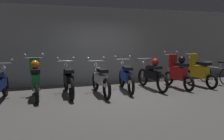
{
  "coord_description": "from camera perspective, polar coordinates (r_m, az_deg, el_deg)",
  "views": [
    {
      "loc": [
        -2.46,
        -6.7,
        1.76
      ],
      "look_at": [
        -0.06,
        0.37,
        0.75
      ],
      "focal_mm": 38.06,
      "sensor_mm": 36.0,
      "label": 1
    }
  ],
  "objects": [
    {
      "name": "ground_plane",
      "position": [
        7.35,
        1.4,
        -6.15
      ],
      "size": [
        80.0,
        80.0,
        0.0
      ],
      "primitive_type": "plane",
      "color": "#565451"
    },
    {
      "name": "back_wall",
      "position": [
        9.4,
        -3.55,
        5.88
      ],
      "size": [
        16.0,
        0.3,
        2.93
      ],
      "primitive_type": "cube",
      "color": "gray",
      "rests_on": "ground"
    },
    {
      "name": "motorbike_slot_0",
      "position": [
        7.29,
        -25.38,
        -3.06
      ],
      "size": [
        0.59,
        1.95,
        1.15
      ],
      "color": "black",
      "rests_on": "ground"
    },
    {
      "name": "motorbike_slot_1",
      "position": [
        7.23,
        -17.9,
        -2.16
      ],
      "size": [
        0.59,
        1.68,
        1.29
      ],
      "color": "black",
      "rests_on": "ground"
    },
    {
      "name": "motorbike_slot_2",
      "position": [
        7.39,
        -10.46,
        -2.29
      ],
      "size": [
        0.59,
        1.95,
        1.15
      ],
      "color": "black",
      "rests_on": "ground"
    },
    {
      "name": "motorbike_slot_3",
      "position": [
        7.36,
        -2.8,
        -2.22
      ],
      "size": [
        0.59,
        1.95,
        1.15
      ],
      "color": "black",
      "rests_on": "ground"
    },
    {
      "name": "motorbike_slot_4",
      "position": [
        7.91,
        3.37,
        -1.53
      ],
      "size": [
        0.58,
        1.94,
        1.15
      ],
      "color": "black",
      "rests_on": "ground"
    },
    {
      "name": "motorbike_slot_5",
      "position": [
        8.28,
        9.56,
        -0.98
      ],
      "size": [
        0.56,
        1.95,
        1.08
      ],
      "color": "black",
      "rests_on": "ground"
    },
    {
      "name": "motorbike_slot_6",
      "position": [
        8.66,
        15.56,
        -0.5
      ],
      "size": [
        0.59,
        1.68,
        1.29
      ],
      "color": "black",
      "rests_on": "ground"
    },
    {
      "name": "motorbike_slot_7",
      "position": [
        9.29,
        20.16,
        -0.42
      ],
      "size": [
        0.56,
        1.68,
        1.18
      ],
      "color": "black",
      "rests_on": "ground"
    },
    {
      "name": "bicycle",
      "position": [
        9.96,
        23.59,
        -1.01
      ],
      "size": [
        0.5,
        1.72,
        0.89
      ],
      "color": "black",
      "rests_on": "ground"
    }
  ]
}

